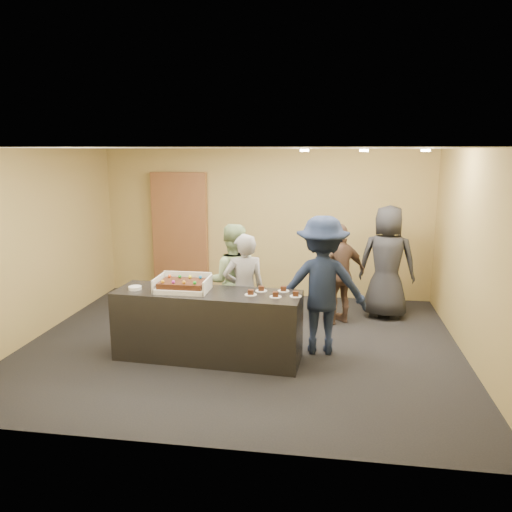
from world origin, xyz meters
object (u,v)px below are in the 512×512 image
Objects in this scene: person_navy_man at (322,285)px; person_brown_extra at (340,274)px; person_server_grey at (244,291)px; storage_cabinet at (180,234)px; person_dark_suit at (387,262)px; serving_counter at (208,325)px; plate_stack at (135,288)px; cake_box at (183,287)px; sheet_cake at (183,283)px; person_sage_man at (232,281)px.

person_navy_man reaches higher than person_brown_extra.
person_brown_extra is at bearing -159.69° from person_server_grey.
storage_cabinet is 1.24× the size of person_dark_suit.
serving_counter is 2.39m from person_brown_extra.
storage_cabinet reaches higher than plate_stack.
cake_box is at bearing 9.99° from person_navy_man.
cake_box reaches higher than sheet_cake.
person_brown_extra is (2.02, 1.63, -0.16)m from cake_box.
plate_stack is at bearing -84.32° from storage_cabinet.
person_server_grey reaches higher than person_brown_extra.
sheet_cake is at bearing 3.10° from plate_stack.
storage_cabinet is at bearing -5.16° from person_dark_suit.
person_dark_suit is (1.01, 1.59, -0.01)m from person_navy_man.
person_sage_man is at bearing -8.08° from person_brown_extra.
storage_cabinet is 13.53× the size of plate_stack.
cake_box is at bearing -72.30° from storage_cabinet.
sheet_cake is (-0.00, -0.02, 0.05)m from cake_box.
serving_counter is 1.30× the size of person_navy_man.
person_navy_man is at bearing 157.53° from person_server_grey.
storage_cabinet is at bearing 107.70° from cake_box.
serving_counter is 3.26m from storage_cabinet.
person_server_grey reaches higher than sheet_cake.
person_brown_extra reaches higher than cake_box.
person_navy_man is 1.17× the size of person_brown_extra.
serving_counter is 1.45× the size of person_sage_man.
storage_cabinet reaches higher than person_dark_suit.
person_dark_suit reaches higher than person_sage_man.
person_sage_man is 1.36m from person_navy_man.
person_brown_extra is (2.65, 1.68, -0.13)m from plate_stack.
cake_box is at bearing 89.09° from sheet_cake.
person_server_grey is at bearing 31.93° from sheet_cake.
plate_stack is (-0.95, -0.03, 0.47)m from serving_counter.
person_navy_man is (1.04, 0.00, 0.13)m from person_server_grey.
plate_stack is 2.45m from person_navy_man.
storage_cabinet is 1.38× the size of person_sage_man.
cake_box is 3.43m from person_dark_suit.
person_dark_suit is (3.40, 2.08, -0.00)m from plate_stack.
person_brown_extra reaches higher than sheet_cake.
person_server_grey is at bearing 30.50° from cake_box.
person_sage_man is 1.74m from person_brown_extra.
person_server_grey reaches higher than plate_stack.
serving_counter is 14.26× the size of plate_stack.
serving_counter is 1.59m from person_navy_man.
sheet_cake is 2.62m from person_brown_extra.
person_sage_man is 0.90× the size of person_navy_man.
person_dark_suit is at bearing 36.09° from cake_box.
sheet_cake is at bearing 9.46° from person_server_grey.
storage_cabinet is at bearing -69.20° from person_sage_man.
person_navy_man reaches higher than sheet_cake.
person_server_grey is (1.35, 0.48, -0.13)m from plate_stack.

